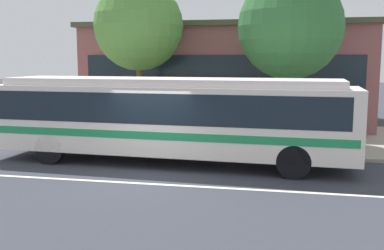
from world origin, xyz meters
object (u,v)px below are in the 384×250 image
(pedestrian_walking_along_curb, at_px, (313,122))
(pedestrian_standing_by_tree, at_px, (122,119))
(street_tree_mid_block, at_px, (290,27))
(pedestrian_waiting_near_sign, at_px, (123,118))
(street_tree_near_stop, at_px, (139,26))
(transit_bus, at_px, (171,114))
(bus_stop_sign, at_px, (290,111))

(pedestrian_walking_along_curb, relative_size, pedestrian_standing_by_tree, 0.99)
(pedestrian_standing_by_tree, bearing_deg, street_tree_mid_block, 15.47)
(pedestrian_waiting_near_sign, relative_size, street_tree_mid_block, 0.24)
(street_tree_near_stop, xyz_separation_m, street_tree_mid_block, (6.42, -0.43, -0.16))
(transit_bus, height_order, bus_stop_sign, transit_bus)
(street_tree_near_stop, bearing_deg, pedestrian_standing_by_tree, -90.80)
(pedestrian_waiting_near_sign, bearing_deg, transit_bus, -47.57)
(pedestrian_walking_along_curb, height_order, bus_stop_sign, bus_stop_sign)
(pedestrian_walking_along_curb, xyz_separation_m, street_tree_mid_block, (-0.95, 0.99, 3.64))
(pedestrian_walking_along_curb, distance_m, street_tree_mid_block, 3.89)
(pedestrian_standing_by_tree, xyz_separation_m, bus_stop_sign, (6.50, -0.59, 0.54))
(transit_bus, height_order, street_tree_mid_block, street_tree_mid_block)
(pedestrian_walking_along_curb, relative_size, bus_stop_sign, 0.70)
(street_tree_near_stop, height_order, street_tree_mid_block, street_tree_mid_block)
(pedestrian_waiting_near_sign, distance_m, street_tree_mid_block, 7.67)
(transit_bus, distance_m, bus_stop_sign, 4.32)
(transit_bus, xyz_separation_m, bus_stop_sign, (3.89, 1.88, -0.03))
(transit_bus, distance_m, street_tree_near_stop, 6.25)
(pedestrian_walking_along_curb, relative_size, street_tree_mid_block, 0.24)
(pedestrian_walking_along_curb, relative_size, street_tree_near_stop, 0.24)
(pedestrian_walking_along_curb, bearing_deg, pedestrian_waiting_near_sign, -178.58)
(transit_bus, distance_m, street_tree_mid_block, 6.49)
(bus_stop_sign, bearing_deg, pedestrian_standing_by_tree, 174.81)
(transit_bus, bearing_deg, street_tree_mid_block, 47.99)
(transit_bus, xyz_separation_m, street_tree_near_stop, (-2.59, 4.69, 3.22))
(pedestrian_standing_by_tree, bearing_deg, transit_bus, -43.34)
(bus_stop_sign, xyz_separation_m, street_tree_near_stop, (-6.47, 2.81, 3.25))
(pedestrian_standing_by_tree, bearing_deg, bus_stop_sign, -5.19)
(transit_bus, xyz_separation_m, street_tree_mid_block, (3.83, 4.25, 3.06))
(pedestrian_waiting_near_sign, distance_m, bus_stop_sign, 6.83)
(street_tree_near_stop, distance_m, street_tree_mid_block, 6.43)
(transit_bus, height_order, pedestrian_walking_along_curb, transit_bus)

